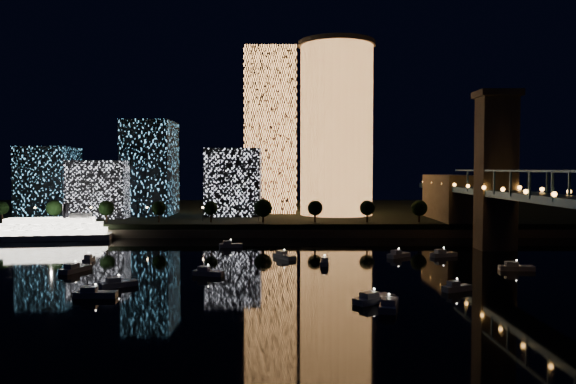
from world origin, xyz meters
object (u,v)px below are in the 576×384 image
at_px(tower_cylindrical, 336,129).
at_px(riverboat, 45,230).
at_px(tower_rectangular, 271,131).
at_px(truss_bridge, 570,209).

relative_size(tower_cylindrical, riverboat, 1.66).
bearing_deg(tower_rectangular, riverboat, -140.31).
bearing_deg(truss_bridge, riverboat, 155.35).
relative_size(tower_cylindrical, truss_bridge, 0.29).
height_order(truss_bridge, riverboat, truss_bridge).
xyz_separation_m(tower_cylindrical, riverboat, (-109.00, -49.93, -39.90)).
bearing_deg(tower_rectangular, truss_bridge, -61.69).
height_order(tower_cylindrical, riverboat, tower_cylindrical).
bearing_deg(tower_cylindrical, tower_rectangular, 151.60).
bearing_deg(riverboat, truss_bridge, -24.65).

